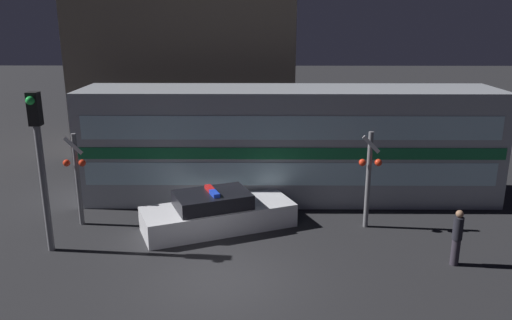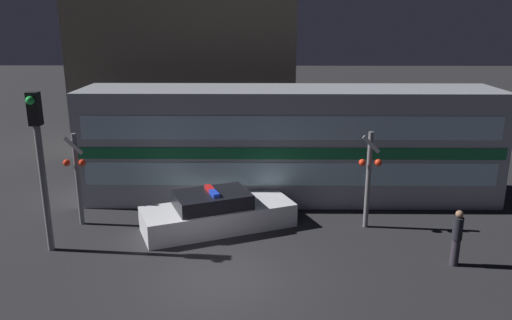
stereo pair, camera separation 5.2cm
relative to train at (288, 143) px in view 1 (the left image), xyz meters
name	(u,v)px [view 1 (the left image)]	position (x,y,z in m)	size (l,w,h in m)	color
ground_plane	(220,278)	(-2.06, -6.26, -2.03)	(120.00, 120.00, 0.00)	black
train	(288,143)	(0.00, 0.00, 0.00)	(14.89, 2.87, 4.05)	#999EA5
police_car	(217,213)	(-2.40, -3.04, -1.53)	(5.05, 3.39, 1.32)	silver
pedestrian	(457,237)	(4.24, -5.46, -1.21)	(0.27, 0.27, 1.58)	#2D2833
crossing_signal_near	(369,176)	(2.35, -2.93, -0.30)	(0.71, 0.33, 3.12)	slate
crossing_signal_far	(77,175)	(-6.83, -2.80, -0.35)	(0.71, 0.33, 3.01)	slate
traffic_light_corner	(40,156)	(-7.06, -4.67, 0.79)	(0.30, 0.46, 4.57)	slate
building_left	(188,65)	(-4.75, 8.21, 2.11)	(10.64, 5.96, 8.28)	#726656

